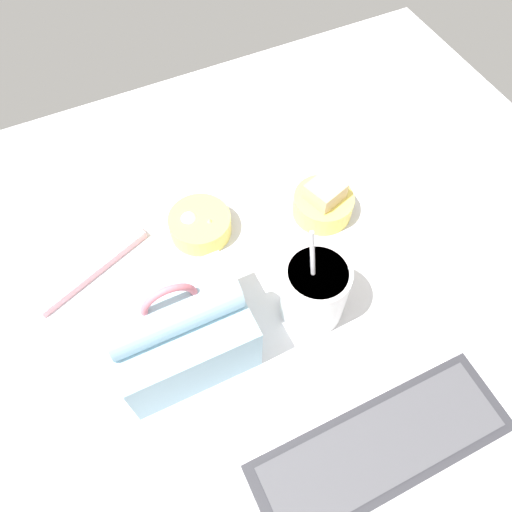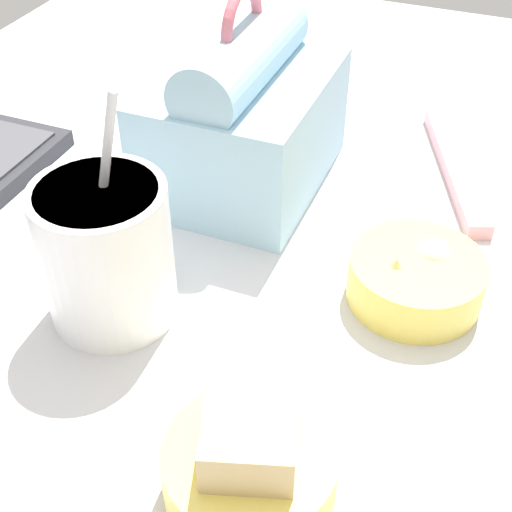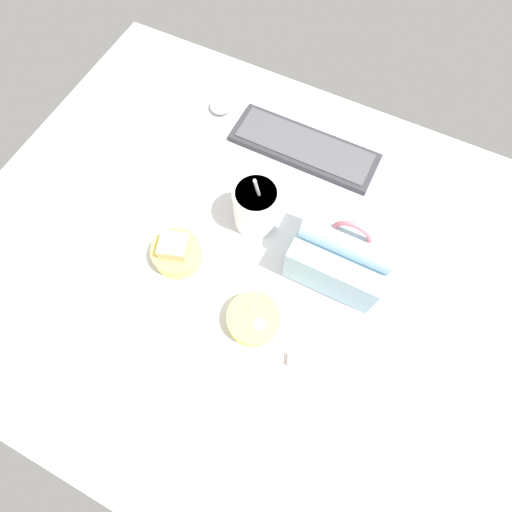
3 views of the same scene
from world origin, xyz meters
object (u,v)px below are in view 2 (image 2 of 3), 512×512
object	(u,v)px
bento_bowl_sandwich	(250,467)
bento_bowl_snacks	(415,278)
chopstick_case	(455,168)
lunch_bag	(243,117)
soup_cup	(106,251)

from	to	relation	value
bento_bowl_sandwich	bento_bowl_snacks	size ratio (longest dim) A/B	0.98
chopstick_case	bento_bowl_sandwich	bearing A→B (deg)	172.21
bento_bowl_snacks	lunch_bag	bearing A→B (deg)	61.00
lunch_bag	chopstick_case	bearing A→B (deg)	-65.66
bento_bowl_snacks	bento_bowl_sandwich	bearing A→B (deg)	165.53
soup_cup	chopstick_case	bearing A→B (deg)	-36.23
soup_cup	bento_bowl_snacks	size ratio (longest dim) A/B	1.79
soup_cup	chopstick_case	world-z (taller)	soup_cup
bento_bowl_snacks	chopstick_case	distance (cm)	20.17
lunch_bag	bento_bowl_snacks	bearing A→B (deg)	-119.00
lunch_bag	chopstick_case	distance (cm)	22.89
bento_bowl_sandwich	chopstick_case	bearing A→B (deg)	-7.79
lunch_bag	chopstick_case	size ratio (longest dim) A/B	0.94
soup_cup	bento_bowl_sandwich	distance (cm)	20.59
bento_bowl_sandwich	chopstick_case	xyz separation A→B (cm)	(42.25, -5.78, -2.11)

